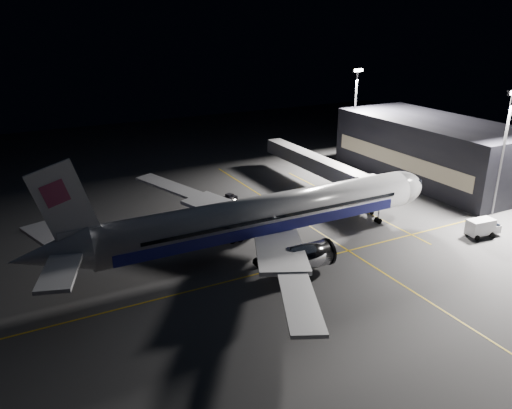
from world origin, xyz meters
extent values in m
plane|color=#4C4C4F|center=(0.00, 0.00, 0.00)|extent=(200.00, 200.00, 0.00)
cube|color=gold|center=(10.00, 0.00, 0.01)|extent=(0.25, 80.00, 0.01)
cube|color=gold|center=(0.00, -6.00, 0.01)|extent=(70.00, 0.25, 0.01)
cube|color=gold|center=(22.00, 10.00, 0.01)|extent=(0.25, 40.00, 0.01)
cylinder|color=silver|center=(0.00, 0.00, 5.30)|extent=(48.00, 5.60, 5.60)
ellipsoid|color=silver|center=(24.00, 0.00, 5.30)|extent=(8.96, 5.60, 5.60)
cube|color=black|center=(26.30, 0.00, 6.30)|extent=(2.20, 3.40, 0.90)
cone|color=silver|center=(-28.50, 0.00, 5.60)|extent=(9.00, 5.49, 5.49)
cube|color=navy|center=(-1.00, 2.78, 4.40)|extent=(42.24, 0.25, 1.50)
cube|color=navy|center=(-1.00, -2.78, 4.40)|extent=(42.24, 0.25, 1.50)
cube|color=silver|center=(-2.50, 8.00, 3.70)|extent=(11.36, 15.23, 1.53)
cube|color=silver|center=(-2.50, -8.00, 3.70)|extent=(11.36, 15.23, 1.53)
cube|color=silver|center=(-7.50, 20.50, 4.57)|extent=(8.57, 13.22, 1.31)
cube|color=silver|center=(-7.50, -20.50, 4.57)|extent=(8.57, 13.22, 1.31)
cube|color=silver|center=(-28.00, 5.20, 5.90)|extent=(6.20, 9.67, 0.45)
cube|color=silver|center=(-28.00, -5.20, 5.90)|extent=(6.20, 9.67, 0.45)
cube|color=white|center=(-26.20, 0.00, 11.50)|extent=(7.53, 0.40, 10.28)
cube|color=#BF4170|center=(-27.00, 0.00, 12.90)|extent=(3.22, 0.55, 3.22)
cylinder|color=#B7B7BF|center=(1.20, 9.00, 2.55)|extent=(5.60, 3.40, 3.40)
cylinder|color=#B7B7BF|center=(1.20, -9.00, 2.55)|extent=(5.60, 3.40, 3.40)
cylinder|color=#9999A0|center=(20.50, 0.00, 1.25)|extent=(0.26, 0.26, 2.50)
cylinder|color=black|center=(20.50, 0.00, 0.45)|extent=(0.90, 0.70, 0.90)
cylinder|color=#9999A0|center=(-3.00, 4.30, 1.25)|extent=(0.26, 0.26, 2.50)
cylinder|color=#9999A0|center=(-3.00, -4.30, 1.25)|extent=(0.26, 0.26, 2.50)
cylinder|color=black|center=(-3.00, 4.30, 0.55)|extent=(1.10, 1.60, 1.10)
cylinder|color=black|center=(-3.00, -4.30, 0.55)|extent=(1.10, 1.60, 1.10)
cube|color=black|center=(46.00, 14.00, 6.00)|extent=(18.00, 40.00, 12.00)
cube|color=brown|center=(36.95, 14.00, 5.00)|extent=(0.15, 36.00, 3.00)
cube|color=#B2B2B7|center=(22.00, 20.05, 4.60)|extent=(3.00, 33.90, 2.80)
cube|color=#B2B2B7|center=(22.00, 4.20, 4.60)|extent=(3.60, 3.20, 3.40)
cylinder|color=#9999A0|center=(22.00, 4.20, 1.55)|extent=(0.70, 0.70, 3.10)
cylinder|color=black|center=(22.00, 3.30, 0.35)|extent=(0.70, 0.30, 0.70)
cylinder|color=black|center=(22.00, 5.10, 0.35)|extent=(0.70, 0.30, 0.70)
cylinder|color=#59595E|center=(40.00, 32.00, 10.00)|extent=(0.44, 0.44, 20.00)
cube|color=#59595E|center=(40.00, 32.00, 20.30)|extent=(2.40, 0.50, 0.80)
cube|color=white|center=(40.00, 31.65, 20.30)|extent=(2.20, 0.15, 0.60)
cylinder|color=#59595E|center=(40.00, -6.00, 10.00)|extent=(0.44, 0.44, 20.00)
cube|color=silver|center=(30.61, -11.18, 1.60)|extent=(4.33, 2.47, 2.28)
cube|color=silver|center=(33.08, -11.43, 0.98)|extent=(1.84, 2.12, 1.24)
cube|color=black|center=(33.08, -11.43, 1.50)|extent=(1.41, 1.87, 0.52)
cylinder|color=black|center=(32.16, -10.24, 0.41)|extent=(0.85, 0.34, 0.83)
cylinder|color=black|center=(31.94, -12.40, 0.41)|extent=(0.85, 0.34, 0.83)
cylinder|color=black|center=(29.28, -9.95, 0.41)|extent=(0.85, 0.34, 0.83)
cylinder|color=black|center=(29.06, -12.11, 0.41)|extent=(0.85, 0.34, 0.83)
cube|color=black|center=(2.95, 19.11, 0.80)|extent=(2.94, 2.34, 1.17)
cube|color=black|center=(2.95, 19.11, 1.55)|extent=(1.35, 1.35, 0.64)
sphere|color=#FFF2CC|center=(2.72, 18.15, 0.80)|extent=(0.28, 0.28, 0.28)
sphere|color=#FFF2CC|center=(3.72, 18.50, 0.80)|extent=(0.28, 0.28, 0.28)
cylinder|color=black|center=(3.57, 20.28, 0.32)|extent=(0.68, 0.43, 0.64)
cylinder|color=black|center=(4.15, 18.56, 0.32)|extent=(0.68, 0.43, 0.64)
cylinder|color=black|center=(1.75, 19.66, 0.32)|extent=(0.68, 0.43, 0.64)
cylinder|color=black|center=(2.34, 17.94, 0.32)|extent=(0.68, 0.43, 0.64)
cone|color=orange|center=(1.93, 9.90, 0.32)|extent=(0.43, 0.43, 0.65)
cone|color=orange|center=(2.46, 6.90, 0.27)|extent=(0.36, 0.36, 0.54)
cone|color=orange|center=(-8.00, 14.00, 0.34)|extent=(0.46, 0.46, 0.69)
camera|label=1|loc=(-31.40, -56.63, 31.30)|focal=35.00mm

